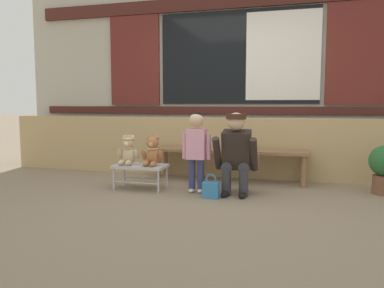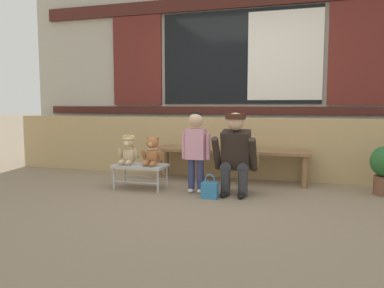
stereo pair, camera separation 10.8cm
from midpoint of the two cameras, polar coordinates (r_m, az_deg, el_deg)
ground_plane at (r=4.25m, az=1.97°, el=-8.27°), size 60.00×60.00×0.00m
brick_low_wall at (r=5.55m, az=5.45°, el=-0.49°), size 7.07×0.25×0.85m
shop_facade at (r=6.07m, az=6.50°, el=12.61°), size 7.21×0.26×3.49m
wooden_bench_long at (r=5.20m, az=4.99°, el=-1.50°), size 2.10×0.40×0.44m
small_display_bench at (r=4.78m, az=-8.32°, el=-3.49°), size 0.64×0.36×0.30m
teddy_bear_with_hat at (r=4.82m, az=-10.09°, el=-0.96°), size 0.28×0.27×0.36m
teddy_bear_plain at (r=4.69m, az=-6.56°, el=-1.20°), size 0.28×0.26×0.36m
child_standing at (r=4.49m, az=-0.02°, el=0.17°), size 0.35×0.18×0.96m
adult_crouching at (r=4.45m, az=6.05°, el=-1.37°), size 0.50×0.49×0.95m
handbag_on_ground at (r=4.30m, az=2.11°, el=-6.80°), size 0.18×0.11×0.27m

